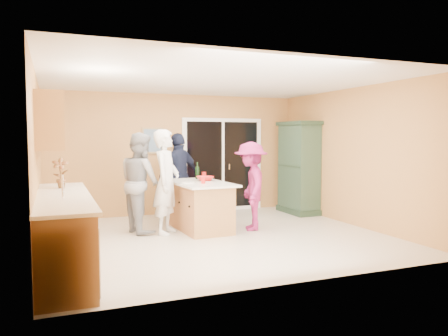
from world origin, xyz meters
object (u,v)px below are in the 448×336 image
object	(u,v)px
woman_magenta	(251,186)
woman_white	(166,182)
kitchen_island	(200,207)
woman_navy	(179,176)
woman_grey	(141,182)
green_hutch	(299,169)

from	to	relation	value
woman_magenta	woman_white	bearing A→B (deg)	-80.69
kitchen_island	woman_navy	size ratio (longest dim) A/B	0.96
woman_navy	woman_magenta	distance (m)	1.78
woman_grey	woman_magenta	xyz separation A→B (m)	(1.87, -0.55, -0.08)
kitchen_island	woman_white	size ratio (longest dim) A/B	0.94
woman_grey	woman_magenta	world-z (taller)	woman_grey
green_hutch	woman_white	bearing A→B (deg)	-163.33
woman_white	woman_magenta	size ratio (longest dim) A/B	1.13
kitchen_island	woman_white	world-z (taller)	woman_white
woman_grey	green_hutch	bearing A→B (deg)	-91.31
kitchen_island	green_hutch	xyz separation A→B (m)	(2.58, 0.85, 0.57)
woman_white	woman_grey	distance (m)	0.49
kitchen_island	green_hutch	bearing A→B (deg)	15.38
green_hutch	woman_navy	xyz separation A→B (m)	(-2.64, 0.32, -0.10)
woman_magenta	woman_grey	bearing A→B (deg)	-87.63
kitchen_island	green_hutch	distance (m)	2.78
green_hutch	woman_navy	world-z (taller)	green_hutch
woman_magenta	woman_navy	bearing A→B (deg)	-130.57
kitchen_island	woman_navy	world-z (taller)	woman_navy
green_hutch	woman_magenta	distance (m)	2.12
kitchen_island	green_hutch	size ratio (longest dim) A/B	0.84
kitchen_island	woman_grey	bearing A→B (deg)	166.40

